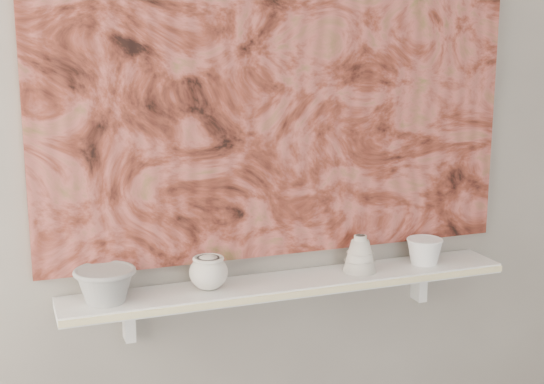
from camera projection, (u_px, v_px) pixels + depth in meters
name	position (u px, v px, depth m)	size (l,w,h in m)	color
wall_back	(281.00, 139.00, 2.31)	(3.60, 3.60, 0.00)	gray
shelf	(292.00, 284.00, 2.32)	(1.40, 0.18, 0.03)	silver
shelf_stripe	(303.00, 294.00, 2.23)	(1.40, 0.01, 0.02)	beige
bracket_left	(129.00, 320.00, 2.23)	(0.03, 0.06, 0.12)	silver
bracket_right	(419.00, 283.00, 2.56)	(0.03, 0.06, 0.12)	silver
painting	(283.00, 77.00, 2.26)	(1.50, 0.03, 1.10)	maroon
house_motif	(413.00, 169.00, 2.47)	(0.09, 0.00, 0.08)	black
bowl_grey	(105.00, 284.00, 2.11)	(0.17, 0.17, 0.10)	gray
cup_cream	(209.00, 272.00, 2.21)	(0.11, 0.11, 0.10)	silver
bell_vessel	(360.00, 253.00, 2.38)	(0.11, 0.11, 0.12)	beige
bowl_white	(424.00, 251.00, 2.46)	(0.12, 0.12, 0.09)	white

